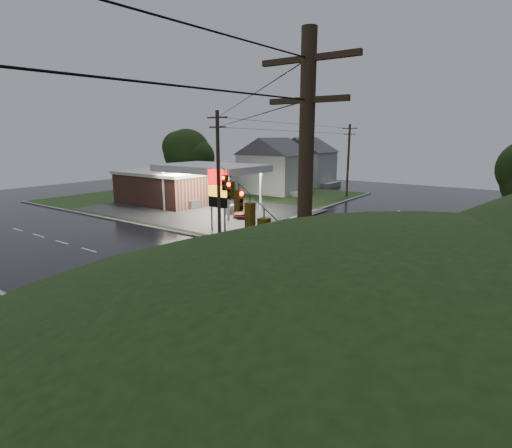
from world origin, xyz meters
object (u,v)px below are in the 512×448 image
Objects in this scene: pylon_sign at (218,190)px; utility_pole_n at (348,160)px; utility_pole_nw at (218,173)px; car_north at (294,226)px; gas_station at (177,185)px; car_pump at (244,211)px; house_far at (305,161)px; tree_nw_behind at (188,153)px; car_crossing at (365,294)px; utility_pole_se at (303,279)px; house_near at (274,165)px.

pylon_sign is 0.57× the size of utility_pole_n.
utility_pole_nw is at bearing -90.00° from utility_pole_n.
utility_pole_nw is 2.46× the size of car_north.
gas_station is at bearing 148.78° from pylon_sign.
car_pump is at bearing -8.82° from gas_station.
house_far is at bearing 141.23° from utility_pole_n.
pylon_sign is at bearing -73.02° from house_far.
car_pump is at bearing -30.47° from tree_nw_behind.
car_crossing is (32.41, -17.21, -1.87)m from gas_station.
utility_pole_se reaches higher than gas_station.
tree_nw_behind is (-8.17, 10.29, 3.63)m from gas_station.
utility_pole_nw is at bearing -72.08° from house_far.
car_crossing is (11.17, -11.63, -0.06)m from car_north.
pylon_sign is 39.21m from house_far.
gas_station reaches higher than car_pump.
utility_pole_nw is 10.30m from car_pump.
utility_pole_n is 16.00m from house_far.
pylon_sign is at bearing -95.18° from car_pump.
utility_pole_nw reaches higher than house_far.
car_north is at bearing 120.54° from utility_pole_se.
car_crossing is (40.58, -27.50, -5.50)m from tree_nw_behind.
house_far is 1.10× the size of tree_nw_behind.
utility_pole_se reaches higher than utility_pole_n.
house_far is 31.79m from car_pump.
utility_pole_nw is at bearing -32.23° from gas_station.
tree_nw_behind is at bearing 140.13° from pylon_sign.
utility_pole_n reaches higher than car_pump.
tree_nw_behind is at bearing 139.90° from utility_pole_nw.
car_pump is (-3.50, 8.23, -5.11)m from utility_pole_nw.
house_far is at bearing -72.92° from car_north.
car_crossing reaches higher than car_pump.
utility_pole_se is (19.00, -19.00, 0.00)m from utility_pole_nw.
gas_station is at bearing 147.77° from utility_pole_nw.
gas_station reaches higher than car_crossing.
utility_pole_nw is at bearing -40.10° from tree_nw_behind.
utility_pole_nw is at bearing -45.00° from pylon_sign.
pylon_sign reaches higher than car_pump.
gas_station is 2.50× the size of utility_pole_n.
house_far is (3.73, 28.30, 1.86)m from gas_station.
car_crossing is (17.23, -8.01, -3.33)m from pylon_sign.
utility_pole_se is 1.00× the size of house_near.
car_pump is (7.95, -18.27, -3.79)m from house_near.
tree_nw_behind is 24.81m from car_pump.
house_near is at bearing -170.09° from utility_pole_n.
car_north is 9.30m from car_pump.
house_near and house_far have the same top height.
pylon_sign is at bearing -31.22° from gas_station.
tree_nw_behind reaches higher than house_far.
house_far is (-11.45, 37.50, 0.39)m from pylon_sign.
utility_pole_n is 2.63× the size of car_crossing.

